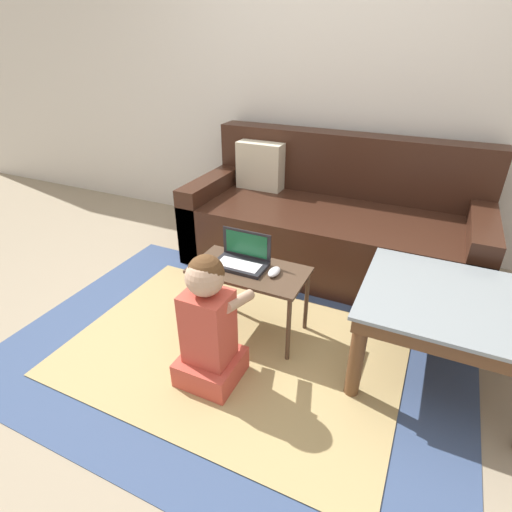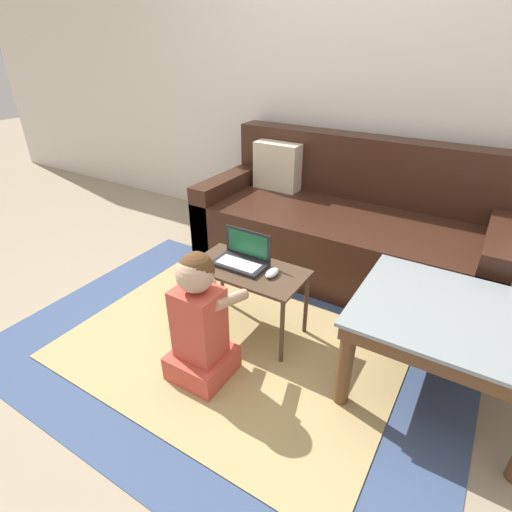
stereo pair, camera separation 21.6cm
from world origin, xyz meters
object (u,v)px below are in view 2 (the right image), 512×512
Objects in this scene: couch at (344,228)px; laptop at (242,259)px; laptop_desk at (248,277)px; person_seated at (200,322)px; computer_mouse at (272,273)px; coffee_table at (451,325)px.

laptop is (-0.24, -0.97, 0.14)m from couch.
laptop_desk is 0.90× the size of person_seated.
laptop is 0.20m from computer_mouse.
coffee_table is 1.32× the size of laptop_desk.
laptop reaches higher than coffee_table.
computer_mouse is at bearing -4.72° from laptop.
laptop is at bearing 96.15° from person_seated.
couch reaches higher than coffee_table.
person_seated is (-0.15, -0.42, -0.10)m from computer_mouse.
couch is at bearing 87.66° from computer_mouse.
computer_mouse is (-0.87, -0.06, 0.03)m from coffee_table.
person_seated reaches higher than laptop_desk.
laptop is 0.46m from person_seated.
laptop_desk is (-1.02, -0.07, -0.04)m from coffee_table.
couch is at bearing 82.19° from person_seated.
laptop_desk is (-0.19, -0.99, 0.05)m from couch.
coffee_table is at bearing 4.20° from computer_mouse.
laptop is at bearing 175.28° from computer_mouse.
person_seated is (-0.01, -0.42, -0.04)m from laptop_desk.
coffee_table is (0.83, -0.92, 0.10)m from couch.
couch is 2.92× the size of person_seated.
person_seated is at bearing -91.16° from laptop_desk.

